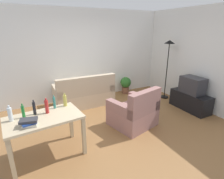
{
  "coord_description": "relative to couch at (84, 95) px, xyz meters",
  "views": [
    {
      "loc": [
        -1.72,
        -3.11,
        2.14
      ],
      "look_at": [
        0.1,
        0.5,
        0.75
      ],
      "focal_mm": 28.64,
      "sensor_mm": 36.0,
      "label": 1
    }
  ],
  "objects": [
    {
      "name": "bottle_tall",
      "position": [
        -1.06,
        -1.58,
        0.56
      ],
      "size": [
        0.05,
        0.05,
        0.24
      ],
      "color": "teal",
      "rests_on": "desk"
    },
    {
      "name": "bottle_green",
      "position": [
        -1.58,
        -1.72,
        0.56
      ],
      "size": [
        0.05,
        0.05,
        0.24
      ],
      "color": "#1E722D",
      "rests_on": "desk"
    },
    {
      "name": "ground_plane",
      "position": [
        0.25,
        -1.59,
        -0.32
      ],
      "size": [
        5.2,
        4.4,
        0.02
      ],
      "primitive_type": "cube",
      "color": "olive"
    },
    {
      "name": "tv",
      "position": [
        2.51,
        -1.61,
        0.39
      ],
      "size": [
        0.41,
        0.6,
        0.44
      ],
      "rotation": [
        0.0,
        0.0,
        1.57
      ],
      "color": "#2D2D33",
      "rests_on": "tv_stand"
    },
    {
      "name": "torchiere_lamp",
      "position": [
        2.5,
        -0.61,
        1.1
      ],
      "size": [
        0.32,
        0.32,
        1.81
      ],
      "color": "black",
      "rests_on": "ground_plane"
    },
    {
      "name": "wall_rear",
      "position": [
        0.25,
        0.61,
        1.04
      ],
      "size": [
        5.2,
        0.1,
        2.7
      ],
      "primitive_type": "cube",
      "color": "white",
      "rests_on": "ground_plane"
    },
    {
      "name": "couch",
      "position": [
        0.0,
        0.0,
        0.0
      ],
      "size": [
        1.64,
        0.84,
        0.92
      ],
      "rotation": [
        0.0,
        0.0,
        3.14
      ],
      "color": "beige",
      "rests_on": "ground_plane"
    },
    {
      "name": "bottle_squat",
      "position": [
        -0.87,
        -1.56,
        0.56
      ],
      "size": [
        0.07,
        0.07,
        0.24
      ],
      "color": "#BCB24C",
      "rests_on": "desk"
    },
    {
      "name": "bottle_dark",
      "position": [
        -1.41,
        -1.68,
        0.57
      ],
      "size": [
        0.05,
        0.05,
        0.26
      ],
      "color": "black",
      "rests_on": "desk"
    },
    {
      "name": "desk",
      "position": [
        -1.29,
        -1.84,
        0.34
      ],
      "size": [
        1.27,
        0.83,
        0.76
      ],
      "rotation": [
        0.0,
        0.0,
        0.11
      ],
      "color": "#C6B28E",
      "rests_on": "ground_plane"
    },
    {
      "name": "armchair",
      "position": [
        0.64,
        -1.66,
        0.01
      ],
      "size": [
        1.08,
        1.04,
        0.92
      ],
      "rotation": [
        0.0,
        0.0,
        3.39
      ],
      "color": "#996B66",
      "rests_on": "ground_plane"
    },
    {
      "name": "book_stack",
      "position": [
        -1.52,
        -2.05,
        0.51
      ],
      "size": [
        0.28,
        0.21,
        0.11
      ],
      "color": "beige",
      "rests_on": "desk"
    },
    {
      "name": "potted_plant",
      "position": [
        1.58,
        0.31,
        0.02
      ],
      "size": [
        0.36,
        0.36,
        0.57
      ],
      "color": "brown",
      "rests_on": "ground_plane"
    },
    {
      "name": "wall_right",
      "position": [
        2.85,
        -1.59,
        1.04
      ],
      "size": [
        0.1,
        4.4,
        2.7
      ],
      "primitive_type": "cube",
      "color": "silver",
      "rests_on": "ground_plane"
    },
    {
      "name": "bottle_clear",
      "position": [
        -1.76,
        -1.76,
        0.57
      ],
      "size": [
        0.07,
        0.07,
        0.26
      ],
      "color": "silver",
      "rests_on": "desk"
    },
    {
      "name": "tv_stand",
      "position": [
        2.5,
        -1.61,
        -0.07
      ],
      "size": [
        0.44,
        1.1,
        0.48
      ],
      "rotation": [
        0.0,
        0.0,
        1.57
      ],
      "color": "black",
      "rests_on": "ground_plane"
    },
    {
      "name": "bottle_red",
      "position": [
        -1.21,
        -1.72,
        0.57
      ],
      "size": [
        0.06,
        0.06,
        0.27
      ],
      "color": "#AD2323",
      "rests_on": "desk"
    }
  ]
}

